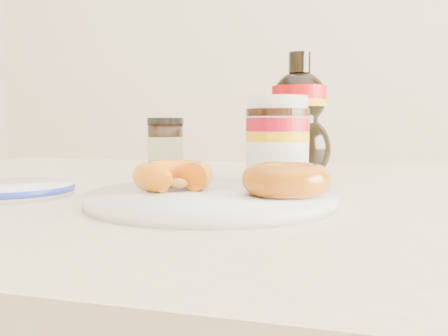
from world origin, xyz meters
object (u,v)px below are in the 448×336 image
(dining_table, at_px, (239,247))
(syrup_bottle, at_px, (299,116))
(donut_whole, at_px, (286,179))
(donut_bitten, at_px, (173,176))
(nutella_jar, at_px, (277,138))
(blue_rim_saucer, at_px, (13,189))
(plate, at_px, (211,198))
(dark_jar, at_px, (166,148))

(dining_table, distance_m, syrup_bottle, 0.23)
(syrup_bottle, bearing_deg, donut_whole, -84.70)
(donut_bitten, distance_m, nutella_jar, 0.20)
(donut_bitten, bearing_deg, syrup_bottle, 79.35)
(dining_table, relative_size, blue_rim_saucer, 9.60)
(plate, xyz_separation_m, blue_rim_saucer, (-0.25, -0.01, 0.00))
(donut_bitten, xyz_separation_m, donut_whole, (0.13, -0.01, 0.00))
(dining_table, bearing_deg, donut_bitten, -105.93)
(plate, xyz_separation_m, dark_jar, (-0.16, 0.27, 0.04))
(donut_whole, height_order, blue_rim_saucer, donut_whole)
(dark_jar, distance_m, blue_rim_saucer, 0.29)
(syrup_bottle, bearing_deg, plate, -101.37)
(plate, relative_size, donut_bitten, 3.02)
(dark_jar, height_order, blue_rim_saucer, dark_jar)
(syrup_bottle, distance_m, dark_jar, 0.23)
(donut_bitten, height_order, blue_rim_saucer, donut_bitten)
(plate, distance_m, blue_rim_saucer, 0.25)
(nutella_jar, relative_size, blue_rim_saucer, 0.86)
(dining_table, bearing_deg, nutella_jar, 36.85)
(donut_whole, bearing_deg, plate, 178.64)
(plate, bearing_deg, donut_whole, -1.36)
(donut_bitten, bearing_deg, donut_whole, 6.00)
(syrup_bottle, xyz_separation_m, blue_rim_saucer, (-0.31, -0.28, -0.09))
(dining_table, xyz_separation_m, donut_whole, (0.09, -0.15, 0.11))
(donut_whole, distance_m, blue_rim_saucer, 0.33)
(dining_table, relative_size, nutella_jar, 11.19)
(dining_table, bearing_deg, dark_jar, 143.64)
(syrup_bottle, bearing_deg, dark_jar, -176.85)
(plate, relative_size, blue_rim_saucer, 1.85)
(dining_table, xyz_separation_m, blue_rim_saucer, (-0.24, -0.15, 0.09))
(plate, distance_m, donut_bitten, 0.05)
(plate, distance_m, dark_jar, 0.31)
(blue_rim_saucer, bearing_deg, dining_table, 32.33)
(nutella_jar, bearing_deg, dark_jar, 157.97)
(plate, xyz_separation_m, donut_bitten, (-0.05, 0.01, 0.02))
(donut_bitten, height_order, nutella_jar, nutella_jar)
(donut_whole, xyz_separation_m, syrup_bottle, (-0.03, 0.28, 0.07))
(plate, bearing_deg, nutella_jar, 77.93)
(donut_bitten, relative_size, dark_jar, 0.92)
(nutella_jar, bearing_deg, plate, -102.07)
(donut_whole, distance_m, dark_jar, 0.36)
(dark_jar, bearing_deg, blue_rim_saucer, -107.45)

